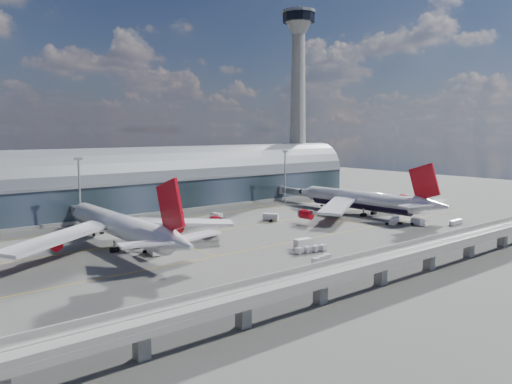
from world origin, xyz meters
TOP-DOWN VIEW (x-y plane):
  - ground at (0.00, 0.00)m, footprint 500.00×500.00m
  - taxi_lines at (0.00, 22.11)m, footprint 200.00×80.12m
  - terminal at (0.00, 77.99)m, footprint 200.00×30.00m
  - control_tower at (85.00, 83.00)m, footprint 19.00×19.00m
  - guideway at (-0.00, -55.00)m, footprint 220.00×8.50m
  - floodlight_mast_left at (-50.00, 55.00)m, footprint 3.00×0.70m
  - floodlight_mast_right at (50.00, 55.00)m, footprint 3.00×0.70m
  - airliner_left at (-51.82, 14.70)m, footprint 75.19×78.92m
  - airliner_right at (52.82, 8.68)m, footprint 71.02×74.23m
  - jet_bridge_left at (-48.32, 53.12)m, footprint 4.40×28.00m
  - jet_bridge_right at (56.23, 51.18)m, footprint 4.40×32.00m
  - service_truck_0 at (-47.82, 3.53)m, footprint 3.67×7.90m
  - service_truck_1 at (-9.73, -18.84)m, footprint 5.59×3.16m
  - service_truck_2 at (44.04, -12.78)m, footprint 7.65×4.70m
  - service_truck_3 at (49.45, -19.33)m, footprint 3.52×5.74m
  - service_truck_4 at (-2.35, 37.22)m, footprint 2.67×4.93m
  - service_truck_5 at (13.02, 22.40)m, footprint 5.32×6.20m
  - cargo_train_0 at (-16.85, -33.27)m, footprint 7.92×3.11m
  - cargo_train_1 at (-10.92, -23.58)m, footprint 10.85×3.73m
  - cargo_train_2 at (62.14, -27.44)m, footprint 7.67×2.12m

SIDE VIEW (x-z plane):
  - ground at x=0.00m, z-range 0.00..0.00m
  - taxi_lines at x=0.00m, z-range 0.00..0.01m
  - cargo_train_2 at x=62.14m, z-range 0.04..1.73m
  - cargo_train_0 at x=-16.85m, z-range 0.04..1.77m
  - cargo_train_1 at x=-10.92m, z-range 0.04..1.83m
  - service_truck_3 at x=49.45m, z-range 0.03..2.63m
  - service_truck_2 at x=44.04m, z-range 0.06..2.73m
  - service_truck_4 at x=-2.35m, z-range 0.01..2.79m
  - service_truck_5 at x=13.02m, z-range 0.03..2.92m
  - service_truck_1 at x=-9.73m, z-range 0.01..3.11m
  - service_truck_0 at x=-47.82m, z-range 0.05..3.20m
  - jet_bridge_left at x=-48.32m, z-range 1.55..8.80m
  - jet_bridge_right at x=56.23m, z-range 1.56..8.81m
  - guideway at x=0.00m, z-range 1.69..8.89m
  - airliner_right at x=52.82m, z-range -5.67..17.89m
  - airliner_left at x=-51.82m, z-range -5.17..18.96m
  - terminal at x=0.00m, z-range -2.66..25.34m
  - floodlight_mast_left at x=-50.00m, z-range 0.78..26.48m
  - floodlight_mast_right at x=50.00m, z-range 0.78..26.48m
  - control_tower at x=85.00m, z-range 0.14..103.14m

